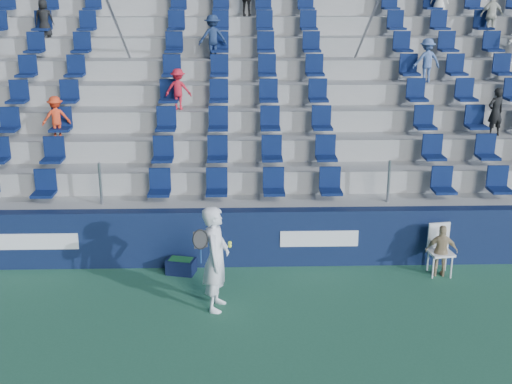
{
  "coord_description": "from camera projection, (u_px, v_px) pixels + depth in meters",
  "views": [
    {
      "loc": [
        -0.12,
        -9.13,
        5.59
      ],
      "look_at": [
        0.2,
        2.8,
        1.7
      ],
      "focal_mm": 45.0,
      "sensor_mm": 36.0,
      "label": 1
    }
  ],
  "objects": [
    {
      "name": "ground",
      "position": [
        248.0,
        345.0,
        10.42
      ],
      "size": [
        70.0,
        70.0,
        0.0
      ],
      "primitive_type": "plane",
      "color": "#2A6447",
      "rests_on": "ground"
    },
    {
      "name": "sponsor_wall",
      "position": [
        246.0,
        237.0,
        13.22
      ],
      "size": [
        24.0,
        0.32,
        1.2
      ],
      "color": "#111C3E",
      "rests_on": "ground"
    },
    {
      "name": "grandstand",
      "position": [
        243.0,
        116.0,
        17.59
      ],
      "size": [
        24.0,
        8.17,
        6.63
      ],
      "color": "#989893",
      "rests_on": "ground"
    },
    {
      "name": "tennis_player",
      "position": [
        216.0,
        258.0,
        11.31
      ],
      "size": [
        0.69,
        0.77,
        1.94
      ],
      "color": "white",
      "rests_on": "ground"
    },
    {
      "name": "line_judge_chair",
      "position": [
        439.0,
        245.0,
        12.86
      ],
      "size": [
        0.51,
        0.53,
        1.03
      ],
      "color": "white",
      "rests_on": "ground"
    },
    {
      "name": "line_judge",
      "position": [
        442.0,
        251.0,
        12.73
      ],
      "size": [
        0.66,
        0.36,
        1.07
      ],
      "primitive_type": "imported",
      "rotation": [
        0.0,
        0.0,
        2.98
      ],
      "color": "tan",
      "rests_on": "ground"
    },
    {
      "name": "ball_bin",
      "position": [
        181.0,
        265.0,
        12.94
      ],
      "size": [
        0.63,
        0.49,
        0.31
      ],
      "color": "black",
      "rests_on": "ground"
    }
  ]
}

